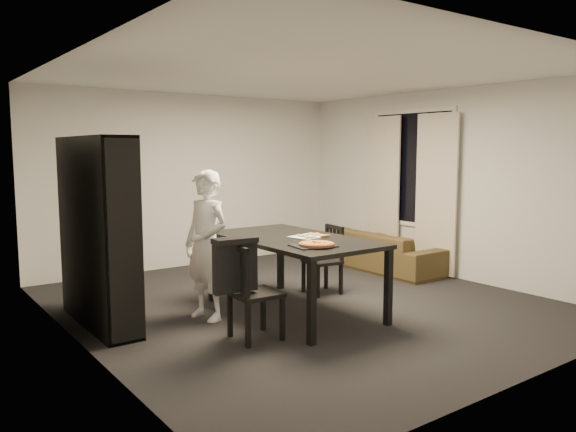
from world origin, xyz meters
TOP-DOWN VIEW (x-y plane):
  - room at (0.00, 0.00)m, footprint 5.01×5.51m
  - window_pane at (2.48, 0.60)m, footprint 0.02×1.40m
  - window_frame at (2.48, 0.60)m, footprint 0.03×1.52m
  - curtain_left at (2.40, 0.08)m, footprint 0.03×0.70m
  - curtain_right at (2.40, 1.12)m, footprint 0.03×0.70m
  - bookshelf at (-2.16, 0.60)m, footprint 0.35×1.50m
  - dining_table at (-0.31, -0.21)m, footprint 1.10×1.98m
  - chair_left at (-1.21, -0.70)m, footprint 0.45×0.45m
  - chair_right at (0.54, 0.22)m, footprint 0.43×0.43m
  - draped_jacket at (-1.33, -0.69)m, footprint 0.43×0.20m
  - person at (-1.18, 0.13)m, footprint 0.51×0.65m
  - baking_tray at (-0.49, -0.77)m, footprint 0.45×0.38m
  - pepperoni_pizza at (-0.47, -0.81)m, footprint 0.35×0.35m
  - kitchen_towel at (-0.14, -0.27)m, footprint 0.45×0.37m
  - pizza_slices at (-0.12, -0.30)m, footprint 0.45×0.41m
  - sofa at (2.08, 0.78)m, footprint 0.77×1.96m

SIDE VIEW (x-z plane):
  - sofa at x=2.08m, z-range 0.00..0.57m
  - chair_right at x=0.54m, z-range 0.06..0.90m
  - chair_left at x=-1.21m, z-range 0.06..0.97m
  - draped_jacket at x=-1.33m, z-range 0.50..1.00m
  - dining_table at x=-0.31m, z-range 0.34..1.17m
  - person at x=-1.18m, z-range 0.00..1.56m
  - kitchen_towel at x=-0.14m, z-range 0.83..0.83m
  - baking_tray at x=-0.49m, z-range 0.83..0.84m
  - pizza_slices at x=-0.12m, z-range 0.83..0.85m
  - pepperoni_pizza at x=-0.47m, z-range 0.84..0.87m
  - bookshelf at x=-2.16m, z-range 0.00..1.90m
  - curtain_left at x=2.40m, z-range 0.02..2.27m
  - curtain_right at x=2.40m, z-range 0.02..2.27m
  - room at x=0.00m, z-range 0.00..2.60m
  - window_pane at x=2.48m, z-range 0.70..2.30m
  - window_frame at x=2.48m, z-range 0.64..2.36m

